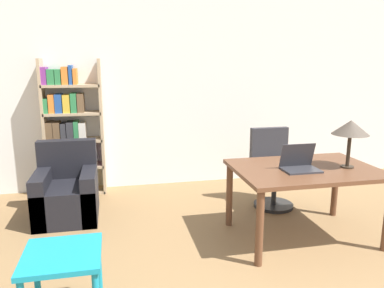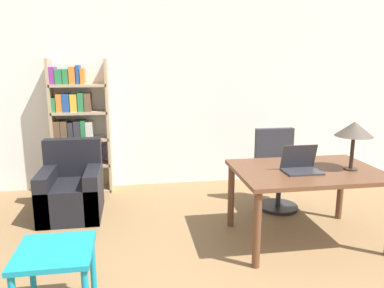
{
  "view_description": "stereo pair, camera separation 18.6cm",
  "coord_description": "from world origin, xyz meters",
  "px_view_note": "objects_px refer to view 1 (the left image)",
  "views": [
    {
      "loc": [
        -1.02,
        -0.8,
        1.78
      ],
      "look_at": [
        -0.27,
        2.67,
        1.0
      ],
      "focal_mm": 35.0,
      "sensor_mm": 36.0,
      "label": 1
    },
    {
      "loc": [
        -0.83,
        -0.84,
        1.78
      ],
      "look_at": [
        -0.27,
        2.67,
        1.0
      ],
      "focal_mm": 35.0,
      "sensor_mm": 36.0,
      "label": 2
    }
  ],
  "objects_px": {
    "laptop": "(300,164)",
    "armchair": "(67,193)",
    "side_table_blue": "(63,266)",
    "table_lamp": "(351,128)",
    "bookshelf": "(70,133)",
    "desk": "(305,177)",
    "office_chair": "(273,169)"
  },
  "relations": [
    {
      "from": "armchair",
      "to": "bookshelf",
      "type": "distance_m",
      "value": 1.0
    },
    {
      "from": "bookshelf",
      "to": "armchair",
      "type": "bearing_deg",
      "value": -89.13
    },
    {
      "from": "laptop",
      "to": "armchair",
      "type": "xyz_separation_m",
      "value": [
        -2.32,
        1.1,
        -0.52
      ]
    },
    {
      "from": "laptop",
      "to": "bookshelf",
      "type": "bearing_deg",
      "value": 140.39
    },
    {
      "from": "office_chair",
      "to": "armchair",
      "type": "relative_size",
      "value": 1.12
    },
    {
      "from": "desk",
      "to": "table_lamp",
      "type": "bearing_deg",
      "value": -10.71
    },
    {
      "from": "office_chair",
      "to": "laptop",
      "type": "bearing_deg",
      "value": -99.66
    },
    {
      "from": "desk",
      "to": "laptop",
      "type": "relative_size",
      "value": 4.04
    },
    {
      "from": "bookshelf",
      "to": "desk",
      "type": "bearing_deg",
      "value": -37.55
    },
    {
      "from": "desk",
      "to": "armchair",
      "type": "xyz_separation_m",
      "value": [
        -2.42,
        1.04,
        -0.37
      ]
    },
    {
      "from": "desk",
      "to": "side_table_blue",
      "type": "distance_m",
      "value": 2.41
    },
    {
      "from": "desk",
      "to": "bookshelf",
      "type": "relative_size",
      "value": 0.78
    },
    {
      "from": "office_chair",
      "to": "armchair",
      "type": "bearing_deg",
      "value": 176.72
    },
    {
      "from": "desk",
      "to": "office_chair",
      "type": "height_order",
      "value": "office_chair"
    },
    {
      "from": "desk",
      "to": "side_table_blue",
      "type": "bearing_deg",
      "value": -158.28
    },
    {
      "from": "desk",
      "to": "side_table_blue",
      "type": "height_order",
      "value": "desk"
    },
    {
      "from": "laptop",
      "to": "table_lamp",
      "type": "distance_m",
      "value": 0.62
    },
    {
      "from": "laptop",
      "to": "office_chair",
      "type": "relative_size",
      "value": 0.36
    },
    {
      "from": "desk",
      "to": "armchair",
      "type": "relative_size",
      "value": 1.63
    },
    {
      "from": "desk",
      "to": "armchair",
      "type": "distance_m",
      "value": 2.66
    },
    {
      "from": "side_table_blue",
      "to": "table_lamp",
      "type": "bearing_deg",
      "value": 17.03
    },
    {
      "from": "desk",
      "to": "office_chair",
      "type": "bearing_deg",
      "value": 85.84
    },
    {
      "from": "table_lamp",
      "to": "side_table_blue",
      "type": "distance_m",
      "value": 2.85
    },
    {
      "from": "laptop",
      "to": "side_table_blue",
      "type": "distance_m",
      "value": 2.31
    },
    {
      "from": "side_table_blue",
      "to": "laptop",
      "type": "bearing_deg",
      "value": 21.19
    },
    {
      "from": "office_chair",
      "to": "bookshelf",
      "type": "xyz_separation_m",
      "value": [
        -2.49,
        0.97,
        0.38
      ]
    },
    {
      "from": "laptop",
      "to": "armchair",
      "type": "distance_m",
      "value": 2.62
    },
    {
      "from": "office_chair",
      "to": "side_table_blue",
      "type": "distance_m",
      "value": 2.91
    },
    {
      "from": "desk",
      "to": "table_lamp",
      "type": "height_order",
      "value": "table_lamp"
    },
    {
      "from": "table_lamp",
      "to": "bookshelf",
      "type": "bearing_deg",
      "value": 145.62
    },
    {
      "from": "office_chair",
      "to": "bookshelf",
      "type": "height_order",
      "value": "bookshelf"
    },
    {
      "from": "armchair",
      "to": "desk",
      "type": "bearing_deg",
      "value": -23.35
    }
  ]
}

